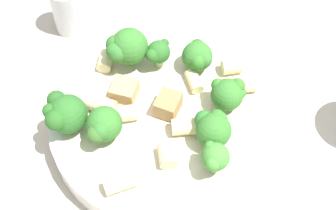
{
  "coord_description": "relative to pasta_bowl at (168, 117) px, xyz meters",
  "views": [
    {
      "loc": [
        -0.22,
        0.14,
        0.43
      ],
      "look_at": [
        0.0,
        0.0,
        0.04
      ],
      "focal_mm": 50.0,
      "sensor_mm": 36.0,
      "label": 1
    }
  ],
  "objects": [
    {
      "name": "chicken_chunk_1",
      "position": [
        0.04,
        0.03,
        0.02
      ],
      "size": [
        0.04,
        0.04,
        0.02
      ],
      "primitive_type": "cube",
      "rotation": [
        0.0,
        0.0,
        0.72
      ],
      "color": "tan",
      "rests_on": "pasta_bowl"
    },
    {
      "name": "broccoli_floret_7",
      "position": [
        -0.05,
        -0.02,
        0.03
      ],
      "size": [
        0.04,
        0.04,
        0.04
      ],
      "color": "#9EC175",
      "rests_on": "pasta_bowl"
    },
    {
      "name": "rigatoni_7",
      "position": [
        0.09,
        0.02,
        0.02
      ],
      "size": [
        0.03,
        0.03,
        0.02
      ],
      "primitive_type": "cylinder",
      "rotation": [
        1.57,
        0.0,
        0.89
      ],
      "color": "beige",
      "rests_on": "pasta_bowl"
    },
    {
      "name": "rigatoni_1",
      "position": [
        -0.02,
        -0.08,
        0.02
      ],
      "size": [
        0.02,
        0.03,
        0.02
      ],
      "primitive_type": "cylinder",
      "rotation": [
        1.57,
        0.0,
        2.68
      ],
      "color": "beige",
      "rests_on": "pasta_bowl"
    },
    {
      "name": "broccoli_floret_5",
      "position": [
        0.06,
        -0.02,
        0.03
      ],
      "size": [
        0.03,
        0.03,
        0.03
      ],
      "color": "#9EC175",
      "rests_on": "pasta_bowl"
    },
    {
      "name": "broccoli_floret_3",
      "position": [
        -0.03,
        -0.05,
        0.03
      ],
      "size": [
        0.03,
        0.04,
        0.04
      ],
      "color": "#93B766",
      "rests_on": "pasta_bowl"
    },
    {
      "name": "pepper_shaker",
      "position": [
        0.19,
        0.02,
        0.03
      ],
      "size": [
        0.04,
        0.04,
        0.09
      ],
      "color": "silver",
      "rests_on": "ground_plane"
    },
    {
      "name": "broccoli_floret_1",
      "position": [
        0.01,
        0.07,
        0.04
      ],
      "size": [
        0.03,
        0.04,
        0.04
      ],
      "color": "#9EC175",
      "rests_on": "pasta_bowl"
    },
    {
      "name": "chicken_chunk_0",
      "position": [
        0.0,
        0.0,
        0.02
      ],
      "size": [
        0.03,
        0.03,
        0.02
      ],
      "primitive_type": "cube",
      "rotation": [
        0.0,
        0.0,
        2.17
      ],
      "color": "#A87A4C",
      "rests_on": "pasta_bowl"
    },
    {
      "name": "broccoli_floret_0",
      "position": [
        -0.08,
        0.0,
        0.04
      ],
      "size": [
        0.03,
        0.03,
        0.04
      ],
      "color": "#93B766",
      "rests_on": "pasta_bowl"
    },
    {
      "name": "rigatoni_0",
      "position": [
        -0.05,
        0.08,
        0.02
      ],
      "size": [
        0.02,
        0.03,
        0.01
      ],
      "primitive_type": "cylinder",
      "rotation": [
        1.57,
        0.0,
        2.93
      ],
      "color": "beige",
      "rests_on": "pasta_bowl"
    },
    {
      "name": "rigatoni_5",
      "position": [
        -0.03,
        -0.0,
        0.02
      ],
      "size": [
        0.03,
        0.03,
        0.02
      ],
      "primitive_type": "cylinder",
      "rotation": [
        1.57,
        0.0,
        2.64
      ],
      "color": "beige",
      "rests_on": "pasta_bowl"
    },
    {
      "name": "rigatoni_2",
      "position": [
        0.02,
        0.04,
        0.02
      ],
      "size": [
        0.02,
        0.03,
        0.02
      ],
      "primitive_type": "cylinder",
      "rotation": [
        1.57,
        0.0,
        2.75
      ],
      "color": "beige",
      "rests_on": "pasta_bowl"
    },
    {
      "name": "broccoli_floret_4",
      "position": [
        0.03,
        -0.06,
        0.03
      ],
      "size": [
        0.04,
        0.03,
        0.04
      ],
      "color": "#84AD60",
      "rests_on": "pasta_bowl"
    },
    {
      "name": "rigatoni_6",
      "position": [
        0.04,
        0.06,
        0.02
      ],
      "size": [
        0.03,
        0.03,
        0.02
      ],
      "primitive_type": "cylinder",
      "rotation": [
        1.57,
        0.0,
        2.17
      ],
      "color": "beige",
      "rests_on": "pasta_bowl"
    },
    {
      "name": "rigatoni_3",
      "position": [
        -0.05,
        0.03,
        0.02
      ],
      "size": [
        0.03,
        0.02,
        0.02
      ],
      "primitive_type": "cylinder",
      "rotation": [
        1.57,
        0.0,
        1.15
      ],
      "color": "beige",
      "rests_on": "pasta_bowl"
    },
    {
      "name": "rigatoni_4",
      "position": [
        0.01,
        -0.09,
        0.02
      ],
      "size": [
        0.02,
        0.03,
        0.02
      ],
      "primitive_type": "cylinder",
      "rotation": [
        1.57,
        0.0,
        2.75
      ],
      "color": "beige",
      "rests_on": "pasta_bowl"
    },
    {
      "name": "broccoli_floret_2",
      "position": [
        0.04,
        0.09,
        0.04
      ],
      "size": [
        0.04,
        0.04,
        0.04
      ],
      "color": "#9EC175",
      "rests_on": "pasta_bowl"
    },
    {
      "name": "broccoli_floret_6",
      "position": [
        0.08,
        0.01,
        0.04
      ],
      "size": [
        0.04,
        0.04,
        0.05
      ],
      "color": "#84AD60",
      "rests_on": "pasta_bowl"
    },
    {
      "name": "ground_plane",
      "position": [
        0.0,
        0.0,
        -0.02
      ],
      "size": [
        2.0,
        2.0,
        0.0
      ],
      "primitive_type": "plane",
      "color": "#BCB29E"
    },
    {
      "name": "pasta_bowl",
      "position": [
        0.0,
        0.0,
        0.0
      ],
      "size": [
        0.25,
        0.25,
        0.03
      ],
      "color": "silver",
      "rests_on": "ground_plane"
    },
    {
      "name": "rigatoni_8",
      "position": [
        0.01,
        -0.04,
        0.02
      ],
      "size": [
        0.03,
        0.02,
        0.01
      ],
      "primitive_type": "cylinder",
      "rotation": [
        1.57,
        0.0,
        1.3
      ],
      "color": "beige",
      "rests_on": "pasta_bowl"
    }
  ]
}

